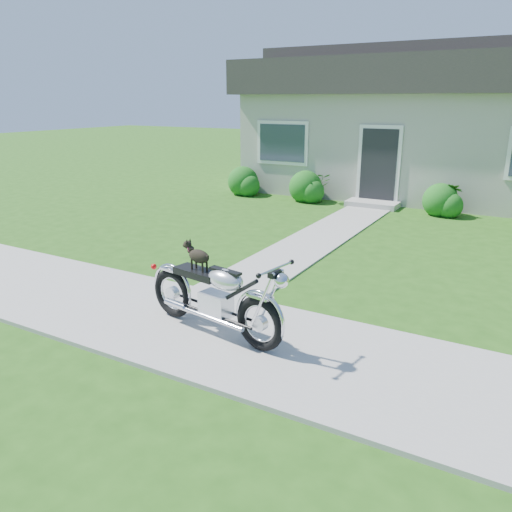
{
  "coord_description": "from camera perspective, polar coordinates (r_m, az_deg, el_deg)",
  "views": [
    {
      "loc": [
        2.43,
        -4.82,
        2.86
      ],
      "look_at": [
        -0.88,
        1.0,
        0.75
      ],
      "focal_mm": 35.0,
      "sensor_mm": 36.0,
      "label": 1
    }
  ],
  "objects": [
    {
      "name": "walkway",
      "position": [
        10.95,
        7.56,
        2.27
      ],
      "size": [
        1.2,
        8.0,
        0.03
      ],
      "primitive_type": "cube",
      "color": "#9E9B93",
      "rests_on": "ground"
    },
    {
      "name": "potted_plant_left",
      "position": [
        14.69,
        6.96,
        7.77
      ],
      "size": [
        1.0,
        0.99,
        0.84
      ],
      "primitive_type": "imported",
      "rotation": [
        0.0,
        0.0,
        0.73
      ],
      "color": "#205817",
      "rests_on": "ground"
    },
    {
      "name": "shrub_row",
      "position": [
        13.75,
        19.35,
        6.29
      ],
      "size": [
        10.86,
        1.16,
        1.16
      ],
      "color": "#1B5D18",
      "rests_on": "ground"
    },
    {
      "name": "potted_plant_right",
      "position": [
        13.72,
        21.47,
        6.0
      ],
      "size": [
        0.47,
        0.47,
        0.83
      ],
      "primitive_type": "imported",
      "rotation": [
        0.0,
        0.0,
        3.13
      ],
      "color": "#2A5E1A",
      "rests_on": "ground"
    },
    {
      "name": "motorcycle_with_dog",
      "position": [
        6.19,
        -4.67,
        -4.56
      ],
      "size": [
        2.21,
        0.69,
        1.13
      ],
      "rotation": [
        0.0,
        0.0,
        -0.17
      ],
      "color": "black",
      "rests_on": "sidewalk"
    },
    {
      "name": "sidewalk",
      "position": [
        6.1,
        2.61,
        -10.28
      ],
      "size": [
        24.0,
        2.2,
        0.04
      ],
      "primitive_type": "cube",
      "color": "#9E9B93",
      "rests_on": "ground"
    },
    {
      "name": "ground",
      "position": [
        6.11,
        2.6,
        -10.44
      ],
      "size": [
        80.0,
        80.0,
        0.0
      ],
      "primitive_type": "plane",
      "color": "#235114",
      "rests_on": "ground"
    },
    {
      "name": "house",
      "position": [
        17.01,
        22.05,
        13.88
      ],
      "size": [
        12.6,
        7.03,
        4.5
      ],
      "color": "#BCB7AA",
      "rests_on": "ground"
    }
  ]
}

